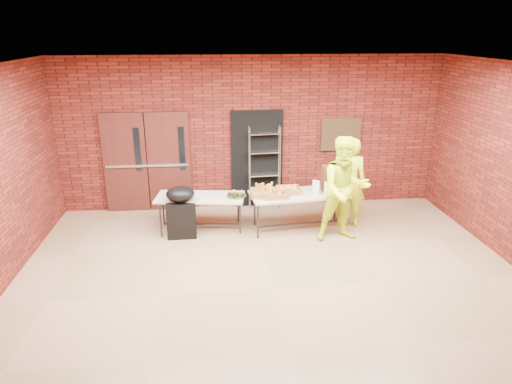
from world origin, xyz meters
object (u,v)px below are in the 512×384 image
Objects in this scene: table_right at (299,196)px; table_left at (200,199)px; volunteer_woman at (349,182)px; volunteer_man at (345,190)px; coffee_dispenser at (333,179)px; covered_grill at (181,211)px; wire_rack at (264,168)px.

table_left is at bearing 167.22° from table_right.
volunteer_man is at bearing 78.57° from volunteer_woman.
table_right is 1.06× the size of volunteer_woman.
coffee_dispenser is 0.50× the size of covered_grill.
volunteer_woman reaches higher than table_right.
coffee_dispenser is at bearing 94.94° from volunteer_man.
wire_rack is at bearing 134.29° from coffee_dispenser.
table_left is 1.79× the size of covered_grill.
wire_rack is 2.16m from covered_grill.
table_right is at bearing 1.52° from table_left.
wire_rack is at bearing 45.44° from table_left.
table_left is 0.92× the size of table_right.
wire_rack reaches higher than table_right.
covered_grill is at bearing 174.16° from table_right.
table_left is at bearing -146.61° from wire_rack.
covered_grill is at bearing 14.88° from volunteer_woman.
table_left is 0.98× the size of volunteer_woman.
coffee_dispenser reaches higher than covered_grill.
coffee_dispenser is 0.54m from volunteer_man.
table_left is at bearing 161.47° from volunteer_man.
volunteer_man is (2.95, -0.45, 0.48)m from covered_grill.
volunteer_man is at bearing -9.87° from covered_grill.
covered_grill reaches higher than table_right.
table_left is 1.87m from table_right.
table_right is (1.86, -0.21, 0.06)m from table_left.
table_right is (0.51, -1.25, -0.21)m from wire_rack.
volunteer_woman is at bearing -40.69° from wire_rack.
table_right is 1.03m from volunteer_woman.
table_right is at bearing -0.65° from covered_grill.
table_left is (-1.35, -1.04, -0.27)m from wire_rack.
wire_rack is 1.36m from table_right.
wire_rack is 0.93× the size of volunteer_man.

